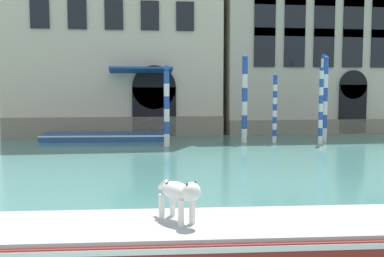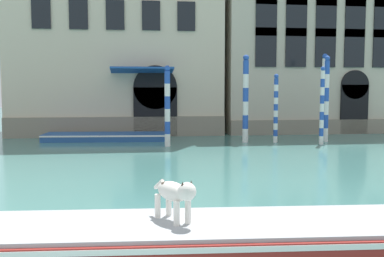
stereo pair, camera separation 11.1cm
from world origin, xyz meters
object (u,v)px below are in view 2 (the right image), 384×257
object	(u,v)px
mooring_pole_0	(326,99)
mooring_pole_5	(167,106)
boat_moored_near_palazzo	(107,136)
mooring_pole_3	(322,105)
mooring_pole_2	(246,98)
dog_on_deck	(175,193)
mooring_pole_4	(276,108)
boat_foreground	(152,240)
mooring_pole_1	(324,96)

from	to	relation	value
mooring_pole_0	mooring_pole_5	size ratio (longest dim) A/B	1.15
boat_moored_near_palazzo	mooring_pole_3	distance (m)	10.54
boat_moored_near_palazzo	mooring_pole_2	world-z (taller)	mooring_pole_2
dog_on_deck	mooring_pole_2	bearing A→B (deg)	132.95
mooring_pole_4	mooring_pole_5	xyz separation A→B (m)	(-5.27, -0.83, 0.17)
dog_on_deck	mooring_pole_2	world-z (taller)	mooring_pole_2
boat_foreground	dog_on_deck	xyz separation A→B (m)	(0.35, 0.02, 0.71)
dog_on_deck	mooring_pole_0	world-z (taller)	mooring_pole_0
boat_moored_near_palazzo	mooring_pole_0	bearing A→B (deg)	-5.93
boat_moored_near_palazzo	dog_on_deck	bearing A→B (deg)	-78.80
dog_on_deck	mooring_pole_0	bearing A→B (deg)	119.60
mooring_pole_3	mooring_pole_2	bearing A→B (deg)	160.23
dog_on_deck	boat_moored_near_palazzo	world-z (taller)	dog_on_deck
mooring_pole_0	mooring_pole_3	xyz separation A→B (m)	(-0.64, -0.98, -0.29)
mooring_pole_4	boat_foreground	bearing A→B (deg)	-114.48
boat_moored_near_palazzo	mooring_pole_1	distance (m)	11.20
dog_on_deck	mooring_pole_5	distance (m)	13.41
boat_moored_near_palazzo	mooring_pole_1	bearing A→B (deg)	-0.23
mooring_pole_3	mooring_pole_5	world-z (taller)	mooring_pole_5
mooring_pole_5	mooring_pole_2	bearing A→B (deg)	15.81
boat_foreground	mooring_pole_3	size ratio (longest dim) A/B	2.43
mooring_pole_3	mooring_pole_4	xyz separation A→B (m)	(-1.91, 0.94, -0.16)
boat_moored_near_palazzo	mooring_pole_5	world-z (taller)	mooring_pole_5
boat_moored_near_palazzo	mooring_pole_3	world-z (taller)	mooring_pole_3
mooring_pole_0	mooring_pole_3	world-z (taller)	mooring_pole_0
mooring_pole_3	mooring_pole_5	distance (m)	7.18
mooring_pole_0	mooring_pole_4	size ratio (longest dim) A/B	1.27
mooring_pole_2	mooring_pole_1	bearing A→B (deg)	10.98
boat_foreground	boat_moored_near_palazzo	distance (m)	16.24
boat_moored_near_palazzo	mooring_pole_3	size ratio (longest dim) A/B	1.77
mooring_pole_2	mooring_pole_3	world-z (taller)	mooring_pole_2
boat_foreground	mooring_pole_0	size ratio (longest dim) A/B	2.10
mooring_pole_0	mooring_pole_2	world-z (taller)	mooring_pole_2
mooring_pole_1	mooring_pole_3	world-z (taller)	mooring_pole_1
mooring_pole_1	mooring_pole_0	bearing A→B (deg)	-107.85
mooring_pole_0	mooring_pole_1	world-z (taller)	mooring_pole_1
mooring_pole_5	boat_moored_near_palazzo	bearing A→B (deg)	135.51
boat_foreground	mooring_pole_2	size ratio (longest dim) A/B	2.09
dog_on_deck	mooring_pole_0	xyz separation A→B (m)	(8.67, 14.24, 1.09)
mooring_pole_4	mooring_pole_5	world-z (taller)	mooring_pole_5
boat_foreground	mooring_pole_5	xyz separation A→B (m)	(1.20, 13.38, 1.52)
mooring_pole_3	dog_on_deck	bearing A→B (deg)	-121.20
boat_foreground	mooring_pole_5	world-z (taller)	mooring_pole_5
boat_moored_near_palazzo	mooring_pole_5	bearing A→B (deg)	-40.28
mooring_pole_0	mooring_pole_3	size ratio (longest dim) A/B	1.16
boat_foreground	dog_on_deck	size ratio (longest dim) A/B	9.50
dog_on_deck	mooring_pole_3	size ratio (longest dim) A/B	0.26
mooring_pole_3	mooring_pole_4	size ratio (longest dim) A/B	1.10
mooring_pole_0	mooring_pole_4	distance (m)	2.59
mooring_pole_4	mooring_pole_5	size ratio (longest dim) A/B	0.91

